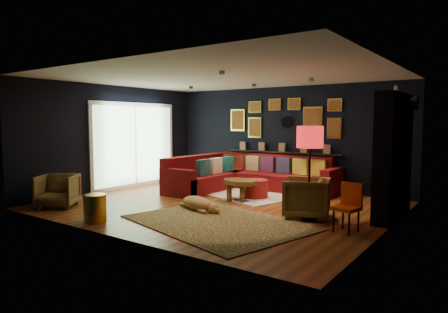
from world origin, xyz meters
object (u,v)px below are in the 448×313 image
Objects in this scene: orange_chair at (349,203)px; gold_stool at (95,208)px; sectional at (244,177)px; armchair_right at (306,196)px; armchair_left at (58,189)px; floor_lamp at (310,141)px; pouf at (254,188)px; dog at (198,200)px; coffee_table at (240,184)px.

gold_stool is at bearing -140.38° from orange_chair.
sectional reaches higher than armchair_right.
gold_stool is at bearing -67.33° from armchair_right.
armchair_left is 0.44× the size of floor_lamp.
pouf is at bearing 11.70° from armchair_left.
floor_lamp is at bearing -33.09° from pouf.
pouf reaches higher than dog.
pouf is 0.76× the size of armchair_right.
armchair_left is at bearing -82.35° from armchair_right.
coffee_table is 1.34× the size of orange_chair.
coffee_table is 1.40× the size of armchair_left.
dog is at bearing -166.03° from floor_lamp.
armchair_left is 5.55m from orange_chair.
sectional reaches higher than armchair_left.
armchair_right is 1.04× the size of orange_chair.
gold_stool is 3.84m from floor_lamp.
floor_lamp is (1.80, -1.18, 1.15)m from pouf.
gold_stool is 1.90m from dog.
dog is (-0.26, -1.69, -0.03)m from pouf.
orange_chair is at bearing -19.92° from armchair_left.
pouf is 2.44m from floor_lamp.
gold_stool is (-1.06, -2.89, -0.15)m from coffee_table.
floor_lamp is at bearing 36.91° from gold_stool.
floor_lamp reaches higher than sectional.
armchair_left is (-2.73, -3.08, 0.14)m from pouf.
orange_chair is 0.67× the size of dog.
sectional is 4.17m from gold_stool.
sectional is 4.48× the size of orange_chair.
gold_stool is 4.18m from orange_chair.
orange_chair is 0.47× the size of floor_lamp.
coffee_table is at bearing 94.58° from dog.
dog is (-2.84, -0.22, -0.25)m from orange_chair.
armchair_left reaches higher than pouf.
sectional is at bearing 158.76° from orange_chair.
gold_stool reaches higher than coffee_table.
dog is at bearing -163.16° from orange_chair.
armchair_right is at bearing -30.66° from pouf.
armchair_right reaches higher than coffee_table.
floor_lamp is (-0.78, 0.29, 0.93)m from orange_chair.
armchair_right reaches higher than armchair_left.
pouf is (0.07, 0.49, -0.16)m from coffee_table.
orange_chair reaches higher than gold_stool.
armchair_left is 2.84m from dog.
orange_chair reaches higher than coffee_table.
coffee_table reaches higher than dog.
orange_chair is 2.86m from dog.
coffee_table is 2.23m from floor_lamp.
dog is (-1.94, -0.69, -0.20)m from armchair_right.
sectional is at bearing -143.37° from armchair_right.
pouf is at bearing 71.54° from gold_stool.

